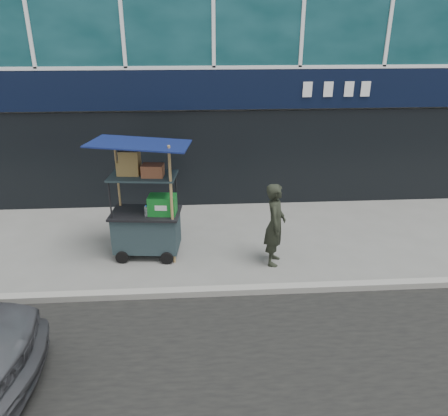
{
  "coord_description": "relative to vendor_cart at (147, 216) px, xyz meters",
  "views": [
    {
      "loc": [
        -0.46,
        -6.58,
        4.32
      ],
      "look_at": [
        0.06,
        1.2,
        1.03
      ],
      "focal_mm": 35.0,
      "sensor_mm": 36.0,
      "label": 1
    }
  ],
  "objects": [
    {
      "name": "vendor_cart",
      "position": [
        0.0,
        0.0,
        0.0
      ],
      "size": [
        1.89,
        1.43,
        2.4
      ],
      "rotation": [
        0.0,
        0.0,
        -0.1
      ],
      "color": "#1B2B2E",
      "rests_on": "ground"
    },
    {
      "name": "vendor_man",
      "position": [
        2.46,
        -0.48,
        -0.03
      ],
      "size": [
        0.53,
        0.67,
        1.63
      ],
      "primitive_type": "imported",
      "rotation": [
        0.0,
        0.0,
        1.31
      ],
      "color": "black",
      "rests_on": "ground"
    },
    {
      "name": "curb",
      "position": [
        1.46,
        -1.52,
        -0.78
      ],
      "size": [
        80.0,
        0.18,
        0.12
      ],
      "primitive_type": "cube",
      "color": "gray",
      "rests_on": "ground"
    },
    {
      "name": "ground",
      "position": [
        1.46,
        -1.32,
        -0.84
      ],
      "size": [
        80.0,
        80.0,
        0.0
      ],
      "primitive_type": "plane",
      "color": "#61615C",
      "rests_on": "ground"
    }
  ]
}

